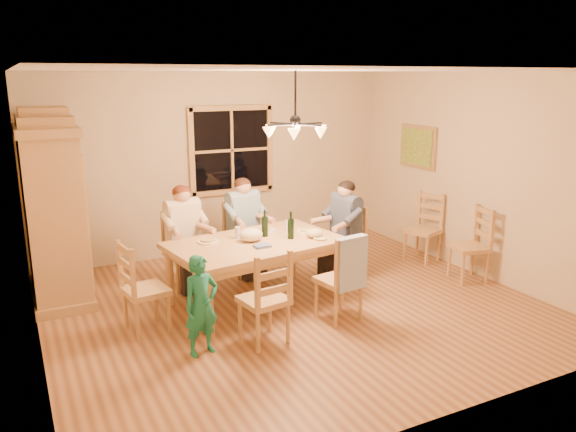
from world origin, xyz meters
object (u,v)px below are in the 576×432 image
chair_end_left (147,304)px  chair_spare_back (422,240)px  chair_near_right (339,293)px  chair_end_right (344,257)px  chandelier (295,129)px  adult_plaid_man (244,214)px  wine_bottle_a (265,223)px  chair_near_left (264,314)px  armoire (54,213)px  chair_far_right (244,253)px  chair_spare_front (468,258)px  dining_table (256,249)px  adult_slate_man (345,218)px  adult_woman (183,224)px  chair_far_left (185,265)px  child (201,305)px  wine_bottle_b (291,225)px

chair_end_left → chair_spare_back: 4.18m
chair_near_right → chair_end_right: bearing=46.7°
chandelier → adult_plaid_man: size_ratio=0.88×
wine_bottle_a → chair_near_left: bearing=-115.2°
chair_near_right → adult_plaid_man: bearing=93.4°
armoire → chair_end_left: 1.77m
chair_far_right → chair_spare_front: (2.55, -1.56, 0.00)m
armoire → chair_near_left: size_ratio=2.32×
armoire → adult_plaid_man: 2.35m
chandelier → chair_end_right: bearing=27.5°
chair_far_right → chair_near_right: (0.38, -1.83, 0.00)m
dining_table → chair_spare_front: bearing=-11.8°
chair_near_right → chair_near_left: bearing=180.0°
adult_slate_man → wine_bottle_a: (-1.18, -0.06, 0.08)m
adult_woman → adult_slate_man: 2.08m
chair_end_right → adult_slate_man: 0.54m
chair_far_left → adult_woman: adult_woman is taller
chair_near_right → wine_bottle_a: 1.25m
armoire → wine_bottle_a: armoire is taller
child → dining_table: bearing=31.8°
dining_table → chair_far_right: 1.07m
chandelier → chair_spare_back: bearing=15.3°
adult_plaid_man → wine_bottle_a: bearing=77.1°
chandelier → chair_near_right: bearing=-62.0°
dining_table → chair_spare_front: chair_spare_front is taller
wine_bottle_b → child: wine_bottle_b is taller
chair_end_left → adult_plaid_man: bearing=118.0°
chair_near_left → armoire: bearing=119.4°
chandelier → child: (-1.34, -0.62, -1.58)m
chair_far_left → chair_near_left: 1.86m
chair_end_left → wine_bottle_b: 1.88m
chair_end_left → chair_spare_back: size_ratio=1.00×
chair_far_right → chair_end_left: size_ratio=1.00×
adult_slate_man → wine_bottle_a: size_ratio=2.65×
chandelier → armoire: size_ratio=0.33×
dining_table → chair_spare_front: size_ratio=2.15×
dining_table → armoire: bearing=149.2°
wine_bottle_a → chair_far_right: bearing=85.4°
chair_end_left → chair_end_right: 2.74m
chair_end_left → adult_plaid_man: size_ratio=1.13×
armoire → child: size_ratio=2.30×
chair_far_right → chair_near_right: size_ratio=1.00×
chair_end_left → chair_spare_front: bearing=76.4°
dining_table → chair_end_left: chair_end_left is taller
child → chair_spare_front: child is taller
chair_near_left → adult_plaid_man: (0.60, 1.97, 0.54)m
chair_far_right → chair_near_left: bearing=64.8°
chair_near_left → chair_near_right: same height
chandelier → chair_near_left: bearing=-136.4°
armoire → chair_far_right: armoire is taller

